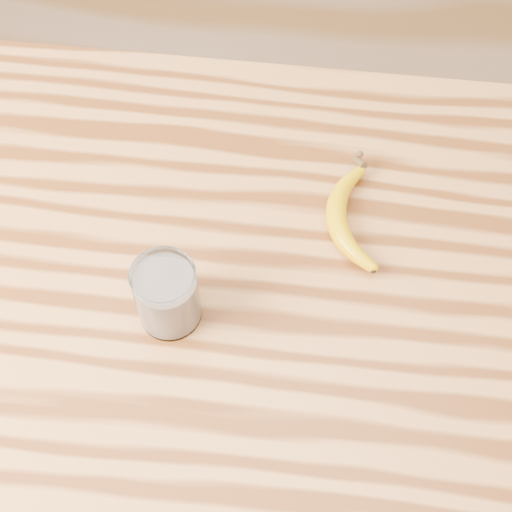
# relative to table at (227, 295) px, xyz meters

# --- Properties ---
(table) EXTENTS (1.20, 0.80, 0.90)m
(table) POSITION_rel_table_xyz_m (0.00, 0.00, 0.00)
(table) COLOR #B9783C
(table) RESTS_ON ground
(smoothie_glass) EXTENTS (0.09, 0.09, 0.11)m
(smoothie_glass) POSITION_rel_table_xyz_m (-0.06, -0.11, 0.18)
(smoothie_glass) COLOR white
(smoothie_glass) RESTS_ON table
(banana) EXTENTS (0.13, 0.27, 0.03)m
(banana) POSITION_rel_table_xyz_m (0.16, 0.07, 0.15)
(banana) COLOR #D7A200
(banana) RESTS_ON table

